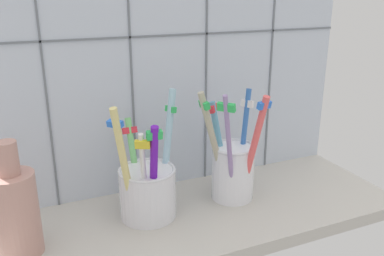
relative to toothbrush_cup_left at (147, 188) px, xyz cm
name	(u,v)px	position (x,y,z in cm)	size (l,w,h in cm)	color
counter_slab	(198,218)	(7.21, -2.20, -5.63)	(64.00, 22.00, 2.00)	#BCB7AD
tile_wall_back	(168,66)	(7.21, 9.79, 15.87)	(64.00, 2.20, 45.00)	silver
toothbrush_cup_left	(147,188)	(0.00, 0.00, 0.00)	(11.65, 11.14, 18.68)	white
toothbrush_cup_right	(233,167)	(14.24, -0.13, 0.85)	(10.08, 10.02, 18.82)	white
ceramic_vase	(16,211)	(-17.93, -2.35, 1.50)	(5.62, 5.62, 15.40)	tan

